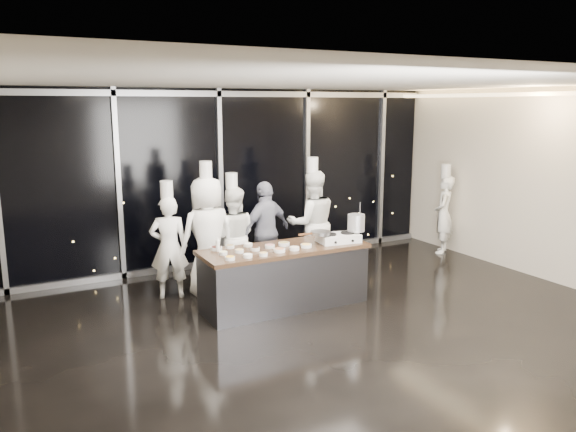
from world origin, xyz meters
The scene contains 15 objects.
ground centered at (0.00, 0.00, 0.00)m, with size 9.00×9.00×0.00m, color black.
room_shell centered at (0.18, 0.00, 2.25)m, with size 9.02×7.02×3.21m.
window_wall centered at (0.00, 3.43, 1.60)m, with size 8.90×0.11×3.20m.
demo_counter centered at (0.00, 0.90, 0.45)m, with size 2.46×0.86×0.90m.
stove centered at (0.85, 0.79, 0.96)m, with size 0.64×0.44×0.14m.
frying_pan centered at (0.55, 0.83, 1.06)m, with size 0.53×0.33×0.05m.
stock_pot centered at (1.15, 0.76, 1.17)m, with size 0.26×0.26×0.26m, color silver.
prep_bowls centered at (-0.40, 0.88, 0.93)m, with size 1.37×0.73×0.05m.
squeeze_bottle centered at (-0.94, 1.11, 1.00)m, with size 0.06×0.06×0.21m.
chef_far_left centered at (-1.36, 2.08, 0.81)m, with size 0.66×0.53×1.81m.
chef_left centered at (-0.78, 1.96, 0.94)m, with size 0.98×0.70×2.08m.
chef_center centered at (-0.28, 2.18, 0.82)m, with size 0.96×0.86×1.85m.
guest centered at (0.35, 2.24, 0.84)m, with size 1.06×0.68×1.67m.
chef_right centered at (1.16, 2.09, 0.92)m, with size 1.01×0.87×2.05m.
chef_side centered at (4.20, 2.13, 0.80)m, with size 0.67×0.65×1.78m.
Camera 1 is at (-3.62, -6.06, 2.93)m, focal length 35.00 mm.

